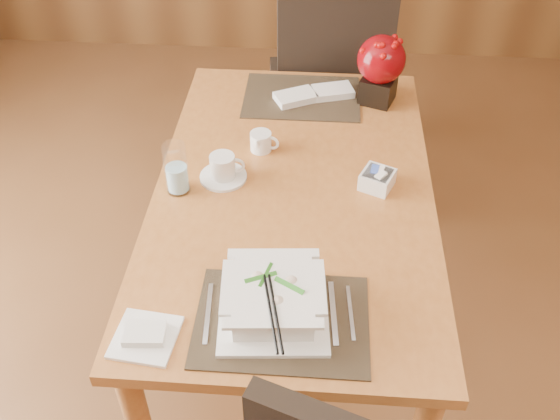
# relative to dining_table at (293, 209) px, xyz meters

# --- Properties ---
(dining_table) EXTENTS (0.90, 1.50, 0.75)m
(dining_table) POSITION_rel_dining_table_xyz_m (0.00, 0.00, 0.00)
(dining_table) COLOR #B56C32
(dining_table) RESTS_ON ground
(placemat_near) EXTENTS (0.45, 0.33, 0.01)m
(placemat_near) POSITION_rel_dining_table_xyz_m (0.00, -0.55, 0.10)
(placemat_near) COLOR black
(placemat_near) RESTS_ON dining_table
(placemat_far) EXTENTS (0.45, 0.33, 0.01)m
(placemat_far) POSITION_rel_dining_table_xyz_m (0.00, 0.55, 0.10)
(placemat_far) COLOR black
(placemat_far) RESTS_ON dining_table
(soup_setting) EXTENTS (0.30, 0.30, 0.12)m
(soup_setting) POSITION_rel_dining_table_xyz_m (-0.02, -0.53, 0.15)
(soup_setting) COLOR white
(soup_setting) RESTS_ON dining_table
(coffee_cup) EXTENTS (0.16, 0.16, 0.09)m
(coffee_cup) POSITION_rel_dining_table_xyz_m (-0.24, 0.03, 0.13)
(coffee_cup) COLOR white
(coffee_cup) RESTS_ON dining_table
(water_glass) EXTENTS (0.08, 0.08, 0.17)m
(water_glass) POSITION_rel_dining_table_xyz_m (-0.37, -0.04, 0.18)
(water_glass) COLOR white
(water_glass) RESTS_ON dining_table
(creamer_jug) EXTENTS (0.12, 0.12, 0.07)m
(creamer_jug) POSITION_rel_dining_table_xyz_m (-0.13, 0.20, 0.13)
(creamer_jug) COLOR white
(creamer_jug) RESTS_ON dining_table
(sugar_caddy) EXTENTS (0.13, 0.13, 0.06)m
(sugar_caddy) POSITION_rel_dining_table_xyz_m (0.27, 0.02, 0.13)
(sugar_caddy) COLOR white
(sugar_caddy) RESTS_ON dining_table
(berry_decor) EXTENTS (0.18, 0.18, 0.27)m
(berry_decor) POSITION_rel_dining_table_xyz_m (0.29, 0.55, 0.25)
(berry_decor) COLOR black
(berry_decor) RESTS_ON dining_table
(napkins_far) EXTENTS (0.32, 0.21, 0.03)m
(napkins_far) POSITION_rel_dining_table_xyz_m (0.06, 0.55, 0.12)
(napkins_far) COLOR white
(napkins_far) RESTS_ON dining_table
(bread_plate) EXTENTS (0.17, 0.17, 0.01)m
(bread_plate) POSITION_rel_dining_table_xyz_m (-0.34, -0.63, 0.10)
(bread_plate) COLOR white
(bread_plate) RESTS_ON dining_table
(far_chair) EXTENTS (0.57, 0.57, 1.09)m
(far_chair) POSITION_rel_dining_table_xyz_m (0.11, 0.96, -0.04)
(far_chair) COLOR black
(far_chair) RESTS_ON ground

